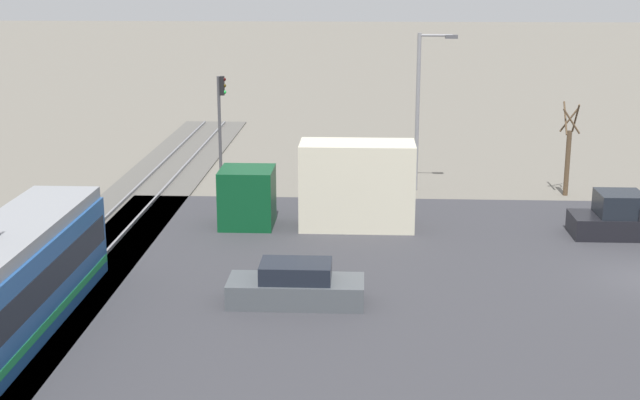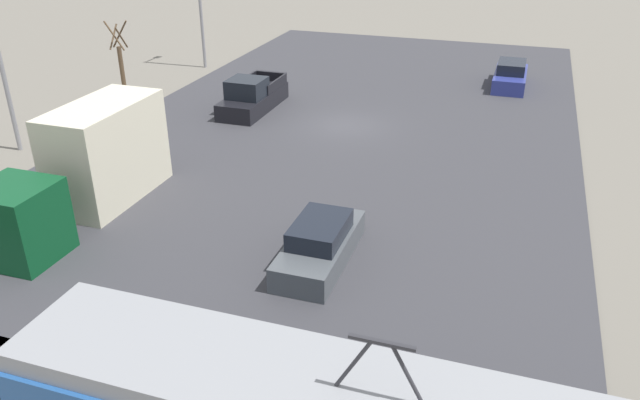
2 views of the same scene
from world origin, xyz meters
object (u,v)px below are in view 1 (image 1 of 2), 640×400
object	(u,v)px
street_tree	(568,154)
box_truck	(330,188)
pickup_truck	(634,220)
traffic_light_pole	(221,116)
sedan_car_1	(296,286)
street_lamp_near_crossing	(422,101)

from	to	relation	value
street_tree	box_truck	bearing A→B (deg)	119.12
pickup_truck	traffic_light_pole	xyz separation A→B (m)	(8.21, 18.54, 2.87)
street_tree	sedan_car_1	bearing A→B (deg)	141.74
street_lamp_near_crossing	box_truck	bearing A→B (deg)	149.09
street_tree	street_lamp_near_crossing	world-z (taller)	street_lamp_near_crossing
street_tree	street_lamp_near_crossing	size ratio (longest dim) A/B	0.59
pickup_truck	traffic_light_pole	size ratio (longest dim) A/B	0.94
box_truck	pickup_truck	xyz separation A→B (m)	(-0.79, -12.69, -1.01)
box_truck	street_tree	size ratio (longest dim) A/B	1.80
box_truck	sedan_car_1	bearing A→B (deg)	175.05
sedan_car_1	street_tree	bearing A→B (deg)	141.74
box_truck	pickup_truck	size ratio (longest dim) A/B	1.55
box_truck	traffic_light_pole	world-z (taller)	traffic_light_pole
pickup_truck	traffic_light_pole	distance (m)	20.48
box_truck	sedan_car_1	distance (m)	9.25
box_truck	street_lamp_near_crossing	distance (m)	8.78
street_lamp_near_crossing	street_tree	bearing A→B (deg)	-96.09
pickup_truck	street_tree	distance (m)	7.40
sedan_car_1	pickup_truck	bearing A→B (deg)	121.80
pickup_truck	sedan_car_1	size ratio (longest dim) A/B	1.18
street_lamp_near_crossing	pickup_truck	bearing A→B (deg)	-133.35
pickup_truck	street_tree	xyz separation A→B (m)	(7.17, 1.23, 1.32)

